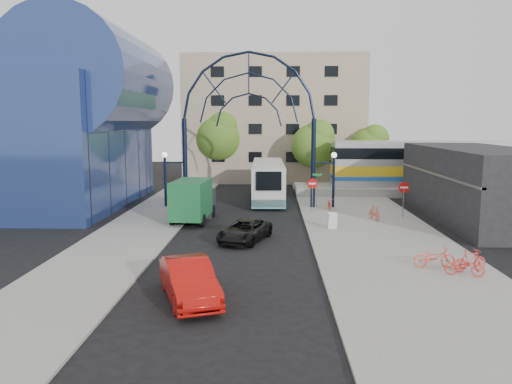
{
  "coord_description": "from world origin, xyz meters",
  "views": [
    {
      "loc": [
        1.8,
        -24.72,
        6.75
      ],
      "look_at": [
        0.81,
        6.0,
        2.42
      ],
      "focal_mm": 35.0,
      "sensor_mm": 36.0,
      "label": 1
    }
  ],
  "objects_px": {
    "bike_far_b": "(470,260)",
    "bike_near_b": "(374,212)",
    "black_suv": "(245,231)",
    "do_not_enter_sign": "(404,191)",
    "tree_north_a": "(315,143)",
    "green_truck": "(194,200)",
    "stop_sign": "(312,187)",
    "bike_far_a": "(434,257)",
    "train_car": "(468,164)",
    "street_name_sign": "(317,184)",
    "tree_north_c": "(371,146)",
    "city_bus": "(268,180)",
    "bike_far_c": "(465,266)",
    "red_sedan": "(189,280)",
    "bike_near_a": "(329,204)",
    "tree_north_b": "(220,136)",
    "gateway_arch": "(249,98)",
    "sandwich_board": "(333,219)"
  },
  "relations": [
    {
      "from": "train_car",
      "to": "tree_north_c",
      "type": "bearing_deg",
      "value": 143.04
    },
    {
      "from": "bike_far_b",
      "to": "bike_near_b",
      "type": "bearing_deg",
      "value": -9.2
    },
    {
      "from": "do_not_enter_sign",
      "to": "bike_near_b",
      "type": "height_order",
      "value": "do_not_enter_sign"
    },
    {
      "from": "black_suv",
      "to": "red_sedan",
      "type": "relative_size",
      "value": 0.93
    },
    {
      "from": "black_suv",
      "to": "do_not_enter_sign",
      "type": "bearing_deg",
      "value": 52.32
    },
    {
      "from": "do_not_enter_sign",
      "to": "black_suv",
      "type": "height_order",
      "value": "do_not_enter_sign"
    },
    {
      "from": "tree_north_c",
      "to": "city_bus",
      "type": "distance_m",
      "value": 14.52
    },
    {
      "from": "stop_sign",
      "to": "bike_far_a",
      "type": "xyz_separation_m",
      "value": [
        4.45,
        -14.3,
        -1.38
      ]
    },
    {
      "from": "bike_far_c",
      "to": "tree_north_b",
      "type": "bearing_deg",
      "value": 38.03
    },
    {
      "from": "street_name_sign",
      "to": "bike_near_b",
      "type": "bearing_deg",
      "value": -44.83
    },
    {
      "from": "sandwich_board",
      "to": "tree_north_c",
      "type": "distance_m",
      "value": 23.17
    },
    {
      "from": "tree_north_a",
      "to": "green_truck",
      "type": "xyz_separation_m",
      "value": [
        -9.65,
        -17.27,
        -3.15
      ]
    },
    {
      "from": "do_not_enter_sign",
      "to": "red_sedan",
      "type": "height_order",
      "value": "do_not_enter_sign"
    },
    {
      "from": "red_sedan",
      "to": "bike_near_b",
      "type": "bearing_deg",
      "value": 36.67
    },
    {
      "from": "bike_far_a",
      "to": "gateway_arch",
      "type": "bearing_deg",
      "value": 29.48
    },
    {
      "from": "tree_north_a",
      "to": "tree_north_c",
      "type": "distance_m",
      "value": 6.33
    },
    {
      "from": "gateway_arch",
      "to": "green_truck",
      "type": "height_order",
      "value": "gateway_arch"
    },
    {
      "from": "train_car",
      "to": "bike_far_a",
      "type": "xyz_separation_m",
      "value": [
        -10.75,
        -24.31,
        -2.29
      ]
    },
    {
      "from": "bike_far_b",
      "to": "stop_sign",
      "type": "bearing_deg",
      "value": 3.48
    },
    {
      "from": "street_name_sign",
      "to": "tree_north_b",
      "type": "xyz_separation_m",
      "value": [
        -9.08,
        17.33,
        3.14
      ]
    },
    {
      "from": "bike_near_b",
      "to": "red_sedan",
      "type": "bearing_deg",
      "value": -136.51
    },
    {
      "from": "gateway_arch",
      "to": "bike_far_b",
      "type": "xyz_separation_m",
      "value": [
        10.65,
        -16.86,
        -7.93
      ]
    },
    {
      "from": "bike_near_b",
      "to": "bike_far_c",
      "type": "relative_size",
      "value": 1.01
    },
    {
      "from": "red_sedan",
      "to": "stop_sign",
      "type": "bearing_deg",
      "value": 51.49
    },
    {
      "from": "bike_near_b",
      "to": "green_truck",
      "type": "bearing_deg",
      "value": 168.28
    },
    {
      "from": "bike_far_c",
      "to": "bike_far_b",
      "type": "bearing_deg",
      "value": -21.05
    },
    {
      "from": "street_name_sign",
      "to": "train_car",
      "type": "distance_m",
      "value": 17.55
    },
    {
      "from": "gateway_arch",
      "to": "bike_far_c",
      "type": "distance_m",
      "value": 21.78
    },
    {
      "from": "street_name_sign",
      "to": "green_truck",
      "type": "distance_m",
      "value": 9.6
    },
    {
      "from": "train_car",
      "to": "tree_north_a",
      "type": "xyz_separation_m",
      "value": [
        -13.88,
        3.93,
        1.71
      ]
    },
    {
      "from": "city_bus",
      "to": "black_suv",
      "type": "height_order",
      "value": "city_bus"
    },
    {
      "from": "train_car",
      "to": "bike_near_a",
      "type": "bearing_deg",
      "value": -146.99
    },
    {
      "from": "stop_sign",
      "to": "sandwich_board",
      "type": "bearing_deg",
      "value": -82.43
    },
    {
      "from": "green_truck",
      "to": "bike_near_b",
      "type": "relative_size",
      "value": 3.56
    },
    {
      "from": "sandwich_board",
      "to": "tree_north_b",
      "type": "height_order",
      "value": "tree_north_b"
    },
    {
      "from": "stop_sign",
      "to": "do_not_enter_sign",
      "type": "bearing_deg",
      "value": -17.88
    },
    {
      "from": "stop_sign",
      "to": "bike_near_a",
      "type": "relative_size",
      "value": 1.55
    },
    {
      "from": "bike_far_b",
      "to": "bike_far_c",
      "type": "bearing_deg",
      "value": 125.68
    },
    {
      "from": "stop_sign",
      "to": "green_truck",
      "type": "xyz_separation_m",
      "value": [
        -8.33,
        -3.34,
        -0.54
      ]
    },
    {
      "from": "gateway_arch",
      "to": "bike_far_c",
      "type": "bearing_deg",
      "value": -59.87
    },
    {
      "from": "gateway_arch",
      "to": "street_name_sign",
      "type": "height_order",
      "value": "gateway_arch"
    },
    {
      "from": "tree_north_a",
      "to": "green_truck",
      "type": "distance_m",
      "value": 20.03
    },
    {
      "from": "street_name_sign",
      "to": "green_truck",
      "type": "xyz_separation_m",
      "value": [
        -8.73,
        -3.94,
        -0.68
      ]
    },
    {
      "from": "train_car",
      "to": "green_truck",
      "type": "height_order",
      "value": "train_car"
    },
    {
      "from": "stop_sign",
      "to": "do_not_enter_sign",
      "type": "xyz_separation_m",
      "value": [
        6.2,
        -2.0,
        -0.02
      ]
    },
    {
      "from": "black_suv",
      "to": "gateway_arch",
      "type": "bearing_deg",
      "value": 110.61
    },
    {
      "from": "bike_far_c",
      "to": "sandwich_board",
      "type": "bearing_deg",
      "value": 40.94
    },
    {
      "from": "train_car",
      "to": "black_suv",
      "type": "relative_size",
      "value": 5.7
    },
    {
      "from": "bike_far_c",
      "to": "red_sedan",
      "type": "bearing_deg",
      "value": 119.88
    },
    {
      "from": "train_car",
      "to": "tree_north_b",
      "type": "height_order",
      "value": "tree_north_b"
    }
  ]
}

